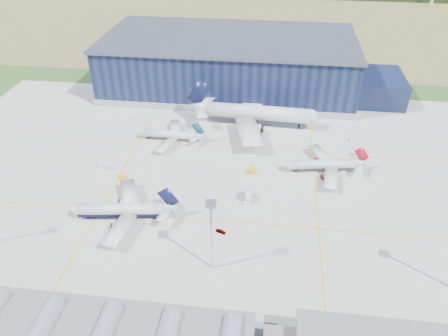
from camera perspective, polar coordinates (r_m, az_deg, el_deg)
ground at (r=147.12m, az=-3.66°, el=-4.06°), size 600.00×600.00×0.00m
apron at (r=154.99m, az=-3.00°, el=-1.80°), size 220.00×160.00×0.08m
farmland at (r=346.70m, az=3.19°, el=18.61°), size 600.00×220.00×0.01m
hangar at (r=223.98m, az=1.40°, el=13.22°), size 145.00×62.00×26.10m
light_mast_center at (r=113.10m, az=-1.65°, el=-7.50°), size 2.60×2.60×23.00m
airliner_navy at (r=139.45m, az=-13.44°, el=-4.58°), size 38.96×38.32×11.27m
airliner_red at (r=161.43m, az=12.90°, el=1.03°), size 35.34×34.78×10.07m
airliner_widebody at (r=187.30m, az=4.44°, el=8.14°), size 60.38×59.18×18.84m
airliner_regional at (r=178.48m, az=-7.29°, el=4.85°), size 28.86×28.26×9.24m
gse_tug_a at (r=160.31m, az=-13.16°, el=-1.14°), size 3.28×3.82×1.36m
gse_van_a at (r=167.28m, az=-15.39°, el=0.27°), size 5.38×3.51×2.17m
gse_cart_a at (r=187.04m, az=16.44°, el=3.69°), size 2.33×3.10×1.22m
gse_tug_c at (r=159.66m, az=3.62°, el=-0.33°), size 3.23×3.93×1.48m
gse_cart_b at (r=201.19m, az=-11.66°, el=6.63°), size 3.69×3.62×1.35m
airstair at (r=145.79m, az=3.09°, el=-3.71°), size 2.52×4.85×2.96m
car_a at (r=133.65m, az=-0.41°, el=-8.27°), size 3.40×2.24×1.07m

